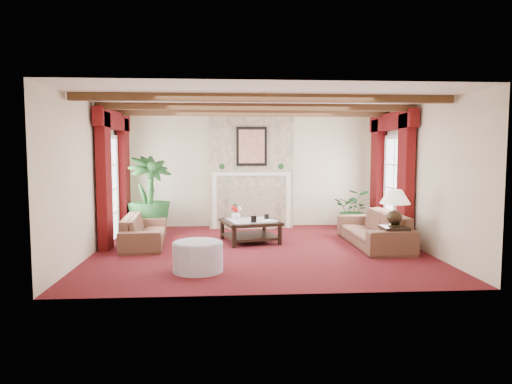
{
  "coord_description": "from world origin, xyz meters",
  "views": [
    {
      "loc": [
        -0.63,
        -8.41,
        1.82
      ],
      "look_at": [
        -0.03,
        0.4,
        1.04
      ],
      "focal_mm": 32.0,
      "sensor_mm": 36.0,
      "label": 1
    }
  ],
  "objects": [
    {
      "name": "coffee_table",
      "position": [
        -0.13,
        0.71,
        0.22
      ],
      "size": [
        1.3,
        1.3,
        0.44
      ],
      "primitive_type": null,
      "rotation": [
        0.0,
        0.0,
        0.25
      ],
      "color": "black",
      "rests_on": "ground"
    },
    {
      "name": "fireplace",
      "position": [
        0.0,
        2.55,
        2.7
      ],
      "size": [
        2.0,
        0.52,
        2.7
      ],
      "primitive_type": null,
      "color": "tan",
      "rests_on": "ground"
    },
    {
      "name": "book",
      "position": [
        0.15,
        0.51,
        0.59
      ],
      "size": [
        0.25,
        0.19,
        0.31
      ],
      "primitive_type": "imported",
      "rotation": [
        0.0,
        0.0,
        0.41
      ],
      "color": "black",
      "rests_on": "coffee_table"
    },
    {
      "name": "potted_palm",
      "position": [
        -2.32,
        1.82,
        0.49
      ],
      "size": [
        2.58,
        2.63,
        0.97
      ],
      "primitive_type": "imported",
      "rotation": [
        0.0,
        0.0,
        0.59
      ],
      "color": "black",
      "rests_on": "ground"
    },
    {
      "name": "ceiling",
      "position": [
        0.0,
        0.0,
        2.7
      ],
      "size": [
        6.0,
        6.0,
        0.0
      ],
      "primitive_type": "plane",
      "rotation": [
        3.14,
        0.0,
        0.0
      ],
      "color": "white",
      "rests_on": "floor"
    },
    {
      "name": "right_wall",
      "position": [
        3.0,
        0.0,
        1.35
      ],
      "size": [
        0.02,
        5.5,
        2.7
      ],
      "primitive_type": "cube",
      "color": "beige",
      "rests_on": "ground"
    },
    {
      "name": "photo_frame_b",
      "position": [
        0.22,
        0.78,
        0.5
      ],
      "size": [
        0.09,
        0.02,
        0.12
      ],
      "primitive_type": null,
      "rotation": [
        0.0,
        0.0,
        -0.04
      ],
      "color": "black",
      "rests_on": "coffee_table"
    },
    {
      "name": "ceiling_beams",
      "position": [
        0.0,
        0.0,
        2.64
      ],
      "size": [
        6.0,
        3.0,
        0.12
      ],
      "primitive_type": null,
      "color": "#3C2413",
      "rests_on": "ceiling"
    },
    {
      "name": "side_table",
      "position": [
        2.35,
        -0.65,
        0.25
      ],
      "size": [
        0.53,
        0.53,
        0.51
      ],
      "primitive_type": null,
      "rotation": [
        0.0,
        0.0,
        0.25
      ],
      "color": "black",
      "rests_on": "ground"
    },
    {
      "name": "back_wall",
      "position": [
        0.0,
        2.75,
        1.35
      ],
      "size": [
        6.0,
        0.02,
        2.7
      ],
      "primitive_type": "cube",
      "color": "beige",
      "rests_on": "ground"
    },
    {
      "name": "french_door_left",
      "position": [
        -2.97,
        1.0,
        2.13
      ],
      "size": [
        0.1,
        1.1,
        2.16
      ],
      "primitive_type": null,
      "color": "white",
      "rests_on": "ground"
    },
    {
      "name": "small_plant",
      "position": [
        2.37,
        1.98,
        0.38
      ],
      "size": [
        1.51,
        1.54,
        0.75
      ],
      "primitive_type": "imported",
      "rotation": [
        0.0,
        0.0,
        -0.37
      ],
      "color": "black",
      "rests_on": "ground"
    },
    {
      "name": "curtains_right",
      "position": [
        2.86,
        1.0,
        2.55
      ],
      "size": [
        0.2,
        2.4,
        2.55
      ],
      "primitive_type": null,
      "color": "#41080B",
      "rests_on": "ground"
    },
    {
      "name": "photo_frame_a",
      "position": [
        -0.08,
        0.36,
        0.51
      ],
      "size": [
        0.11,
        0.03,
        0.14
      ],
      "primitive_type": null,
      "rotation": [
        0.0,
        0.0,
        0.13
      ],
      "color": "black",
      "rests_on": "coffee_table"
    },
    {
      "name": "curtains_left",
      "position": [
        -2.86,
        1.0,
        2.55
      ],
      "size": [
        0.2,
        2.4,
        2.55
      ],
      "primitive_type": null,
      "color": "#41080B",
      "rests_on": "ground"
    },
    {
      "name": "floor",
      "position": [
        0.0,
        0.0,
        0.0
      ],
      "size": [
        6.0,
        6.0,
        0.0
      ],
      "primitive_type": "plane",
      "color": "#4D0D11",
      "rests_on": "ground"
    },
    {
      "name": "sofa_right",
      "position": [
        2.26,
        0.2,
        0.44
      ],
      "size": [
        2.25,
        0.69,
        0.88
      ],
      "primitive_type": "imported",
      "rotation": [
        0.0,
        0.0,
        -1.56
      ],
      "color": "black",
      "rests_on": "ground"
    },
    {
      "name": "ottoman",
      "position": [
        -1.05,
        -1.54,
        0.22
      ],
      "size": [
        0.77,
        0.77,
        0.45
      ],
      "primitive_type": "cylinder",
      "color": "#B1A7BE",
      "rests_on": "ground"
    },
    {
      "name": "flower_vase",
      "position": [
        -0.41,
        0.94,
        0.53
      ],
      "size": [
        0.22,
        0.23,
        0.18
      ],
      "primitive_type": "imported",
      "rotation": [
        0.0,
        0.0,
        -0.1
      ],
      "color": "silver",
      "rests_on": "coffee_table"
    },
    {
      "name": "left_wall",
      "position": [
        -3.0,
        0.0,
        1.35
      ],
      "size": [
        0.02,
        5.5,
        2.7
      ],
      "primitive_type": "cube",
      "color": "beige",
      "rests_on": "ground"
    },
    {
      "name": "french_door_right",
      "position": [
        2.97,
        1.0,
        2.13
      ],
      "size": [
        0.1,
        1.1,
        2.16
      ],
      "primitive_type": null,
      "color": "white",
      "rests_on": "ground"
    },
    {
      "name": "table_lamp",
      "position": [
        2.35,
        -0.65,
        0.84
      ],
      "size": [
        0.53,
        0.53,
        0.67
      ],
      "primitive_type": null,
      "color": "black",
      "rests_on": "side_table"
    },
    {
      "name": "sofa_left",
      "position": [
        -2.22,
        0.58,
        0.38
      ],
      "size": [
        2.04,
        0.87,
        0.76
      ],
      "primitive_type": "imported",
      "rotation": [
        0.0,
        0.0,
        1.65
      ],
      "color": "black",
      "rests_on": "ground"
    }
  ]
}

